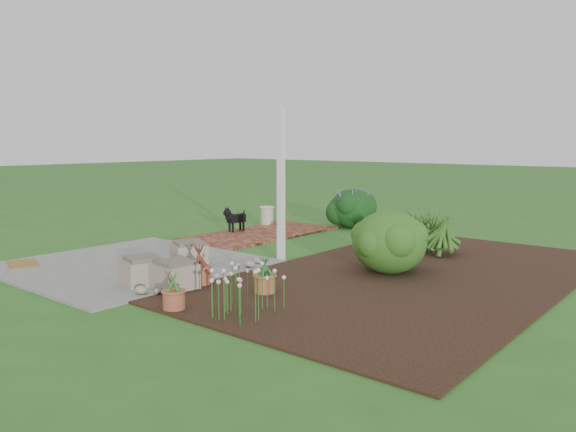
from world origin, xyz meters
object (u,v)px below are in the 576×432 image
Objects in this scene: stone_trough_near at (143,272)px; black_dog at (235,218)px; cream_ceramic_urn at (267,216)px; evergreen_shrub at (389,240)px.

black_dog is at bearing 118.98° from stone_trough_near.
black_dog is 1.26m from cream_ceramic_urn.
stone_trough_near is 5.69m from cream_ceramic_urn.
black_dog reaches higher than stone_trough_near.
evergreen_shrub is at bearing -27.53° from cream_ceramic_urn.
evergreen_shrub is (2.18, 2.81, 0.30)m from stone_trough_near.
evergreen_shrub reaches higher than stone_trough_near.
evergreen_shrub is at bearing 52.26° from stone_trough_near.
evergreen_shrub reaches higher than cream_ceramic_urn.
stone_trough_near is 1.22× the size of cream_ceramic_urn.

